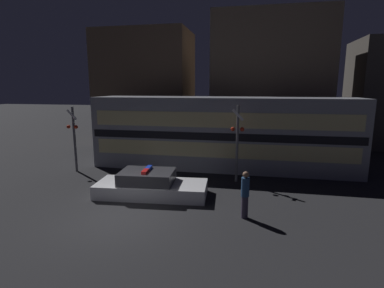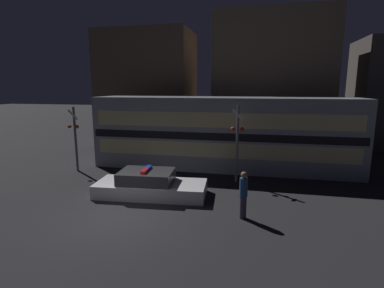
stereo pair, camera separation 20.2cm
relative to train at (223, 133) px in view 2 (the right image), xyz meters
name	(u,v)px [view 2 (the right image)]	position (x,y,z in m)	size (l,w,h in m)	color
ground_plane	(118,218)	(-2.88, -7.53, -2.00)	(120.00, 120.00, 0.00)	black
train	(223,133)	(0.00, 0.00, 0.00)	(14.49, 2.84, 4.00)	gray
police_car	(150,185)	(-2.52, -5.17, -1.57)	(4.78, 2.16, 1.19)	silver
pedestrian	(243,195)	(1.47, -6.64, -1.13)	(0.29, 0.29, 1.70)	#3F384C
crossing_signal_near	(237,140)	(0.96, -2.54, 0.06)	(0.64, 0.29, 3.72)	slate
crossing_signal_far	(75,136)	(-7.74, -2.43, -0.04)	(0.64, 0.29, 3.54)	slate
building_left	(148,89)	(-6.92, 6.72, 2.42)	(7.19, 4.88, 8.84)	brown
building_center	(271,82)	(2.79, 7.42, 2.89)	(8.35, 6.01, 9.78)	brown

